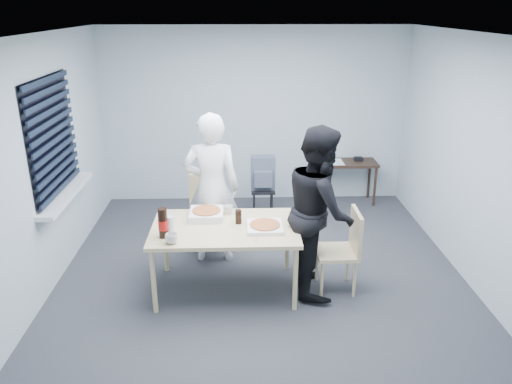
{
  "coord_description": "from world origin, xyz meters",
  "views": [
    {
      "loc": [
        -0.23,
        -4.85,
        2.86
      ],
      "look_at": [
        -0.06,
        0.1,
        1.0
      ],
      "focal_mm": 35.0,
      "sensor_mm": 36.0,
      "label": 1
    }
  ],
  "objects_px": {
    "dining_table": "(225,232)",
    "person_white": "(212,189)",
    "person_black": "(319,210)",
    "backpack": "(263,173)",
    "chair_far": "(206,205)",
    "mug_a": "(172,239)",
    "side_table": "(344,167)",
    "mug_b": "(228,210)",
    "soda_bottle": "(163,223)",
    "chair_right": "(345,245)",
    "stool": "(263,196)"
  },
  "relations": [
    {
      "from": "dining_table",
      "to": "person_white",
      "type": "xyz_separation_m",
      "value": [
        -0.16,
        0.7,
        0.21
      ]
    },
    {
      "from": "person_black",
      "to": "backpack",
      "type": "height_order",
      "value": "person_black"
    },
    {
      "from": "chair_far",
      "to": "person_black",
      "type": "distance_m",
      "value": 1.69
    },
    {
      "from": "mug_a",
      "to": "side_table",
      "type": "bearing_deg",
      "value": 51.73
    },
    {
      "from": "dining_table",
      "to": "person_white",
      "type": "bearing_deg",
      "value": 103.13
    },
    {
      "from": "dining_table",
      "to": "person_black",
      "type": "bearing_deg",
      "value": 1.27
    },
    {
      "from": "person_white",
      "to": "mug_b",
      "type": "xyz_separation_m",
      "value": [
        0.2,
        -0.37,
        -0.11
      ]
    },
    {
      "from": "dining_table",
      "to": "side_table",
      "type": "relative_size",
      "value": 1.55
    },
    {
      "from": "person_black",
      "to": "side_table",
      "type": "height_order",
      "value": "person_black"
    },
    {
      "from": "side_table",
      "to": "soda_bottle",
      "type": "xyz_separation_m",
      "value": [
        -2.33,
        -2.69,
        0.31
      ]
    },
    {
      "from": "person_white",
      "to": "mug_a",
      "type": "distance_m",
      "value": 1.12
    },
    {
      "from": "person_white",
      "to": "mug_b",
      "type": "bearing_deg",
      "value": 117.88
    },
    {
      "from": "mug_b",
      "to": "dining_table",
      "type": "bearing_deg",
      "value": -95.39
    },
    {
      "from": "side_table",
      "to": "mug_b",
      "type": "bearing_deg",
      "value": -128.65
    },
    {
      "from": "dining_table",
      "to": "mug_a",
      "type": "relative_size",
      "value": 12.2
    },
    {
      "from": "chair_far",
      "to": "mug_b",
      "type": "height_order",
      "value": "chair_far"
    },
    {
      "from": "chair_right",
      "to": "mug_b",
      "type": "bearing_deg",
      "value": 163.15
    },
    {
      "from": "stool",
      "to": "soda_bottle",
      "type": "height_order",
      "value": "soda_bottle"
    },
    {
      "from": "stool",
      "to": "backpack",
      "type": "height_order",
      "value": "backpack"
    },
    {
      "from": "person_black",
      "to": "stool",
      "type": "bearing_deg",
      "value": 14.98
    },
    {
      "from": "backpack",
      "to": "soda_bottle",
      "type": "bearing_deg",
      "value": -104.0
    },
    {
      "from": "dining_table",
      "to": "chair_right",
      "type": "relative_size",
      "value": 1.69
    },
    {
      "from": "side_table",
      "to": "mug_a",
      "type": "height_order",
      "value": "mug_a"
    },
    {
      "from": "dining_table",
      "to": "chair_far",
      "type": "height_order",
      "value": "chair_far"
    },
    {
      "from": "chair_far",
      "to": "person_white",
      "type": "height_order",
      "value": "person_white"
    },
    {
      "from": "chair_far",
      "to": "mug_a",
      "type": "xyz_separation_m",
      "value": [
        -0.23,
        -1.48,
        0.27
      ]
    },
    {
      "from": "person_black",
      "to": "mug_a",
      "type": "relative_size",
      "value": 14.39
    },
    {
      "from": "backpack",
      "to": "mug_b",
      "type": "xyz_separation_m",
      "value": [
        -0.45,
        -1.51,
        0.1
      ]
    },
    {
      "from": "chair_right",
      "to": "person_white",
      "type": "distance_m",
      "value": 1.64
    },
    {
      "from": "chair_far",
      "to": "soda_bottle",
      "type": "xyz_separation_m",
      "value": [
        -0.32,
        -1.34,
        0.36
      ]
    },
    {
      "from": "backpack",
      "to": "mug_b",
      "type": "bearing_deg",
      "value": -93.22
    },
    {
      "from": "chair_right",
      "to": "person_white",
      "type": "relative_size",
      "value": 0.5
    },
    {
      "from": "side_table",
      "to": "soda_bottle",
      "type": "relative_size",
      "value": 3.22
    },
    {
      "from": "chair_right",
      "to": "side_table",
      "type": "distance_m",
      "value": 2.55
    },
    {
      "from": "chair_right",
      "to": "soda_bottle",
      "type": "xyz_separation_m",
      "value": [
        -1.84,
        -0.19,
        0.36
      ]
    },
    {
      "from": "dining_table",
      "to": "person_black",
      "type": "distance_m",
      "value": 0.99
    },
    {
      "from": "backpack",
      "to": "mug_b",
      "type": "relative_size",
      "value": 4.67
    },
    {
      "from": "person_white",
      "to": "soda_bottle",
      "type": "distance_m",
      "value": 1.03
    },
    {
      "from": "chair_right",
      "to": "mug_b",
      "type": "xyz_separation_m",
      "value": [
        -1.22,
        0.37,
        0.26
      ]
    },
    {
      "from": "chair_far",
      "to": "backpack",
      "type": "height_order",
      "value": "backpack"
    },
    {
      "from": "dining_table",
      "to": "chair_far",
      "type": "bearing_deg",
      "value": 103.57
    },
    {
      "from": "side_table",
      "to": "stool",
      "type": "relative_size",
      "value": 2.14
    },
    {
      "from": "chair_far",
      "to": "stool",
      "type": "relative_size",
      "value": 1.96
    },
    {
      "from": "mug_a",
      "to": "mug_b",
      "type": "height_order",
      "value": "mug_a"
    },
    {
      "from": "side_table",
      "to": "backpack",
      "type": "height_order",
      "value": "backpack"
    },
    {
      "from": "person_white",
      "to": "soda_bottle",
      "type": "relative_size",
      "value": 5.87
    },
    {
      "from": "mug_a",
      "to": "person_black",
      "type": "bearing_deg",
      "value": 14.75
    },
    {
      "from": "chair_right",
      "to": "dining_table",
      "type": "bearing_deg",
      "value": 178.44
    },
    {
      "from": "chair_far",
      "to": "person_white",
      "type": "xyz_separation_m",
      "value": [
        0.1,
        -0.41,
        0.37
      ]
    },
    {
      "from": "dining_table",
      "to": "side_table",
      "type": "distance_m",
      "value": 3.02
    }
  ]
}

